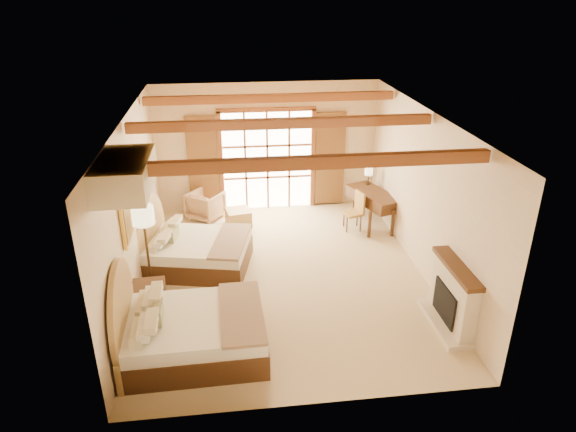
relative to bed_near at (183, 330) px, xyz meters
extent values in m
plane|color=#CFB78E|center=(1.81, 2.17, -0.44)|extent=(7.00, 7.00, 0.00)
plane|color=beige|center=(1.81, 5.67, 1.16)|extent=(5.50, 0.00, 5.50)
plane|color=beige|center=(-0.94, 2.17, 1.16)|extent=(0.00, 7.00, 7.00)
plane|color=beige|center=(4.56, 2.17, 1.16)|extent=(0.00, 7.00, 7.00)
plane|color=#B37831|center=(1.81, 2.17, 2.76)|extent=(7.00, 7.00, 0.00)
cube|color=white|center=(1.81, 5.63, 0.81)|extent=(2.20, 0.02, 2.50)
cube|color=olive|center=(0.21, 5.60, 0.81)|extent=(0.75, 0.06, 2.40)
cube|color=olive|center=(3.41, 5.60, 0.81)|extent=(0.75, 0.06, 2.40)
cube|color=#C2B49D|center=(4.43, 0.17, 0.11)|extent=(0.25, 1.30, 1.10)
cube|color=black|center=(4.36, 0.17, 0.01)|extent=(0.18, 0.80, 0.60)
cube|color=#C2B49D|center=(4.34, 0.17, -0.39)|extent=(0.45, 1.40, 0.10)
cube|color=#472417|center=(4.42, 0.17, 0.68)|extent=(0.30, 1.40, 0.08)
cube|color=gold|center=(-0.90, 1.42, 1.31)|extent=(0.05, 0.95, 0.75)
cube|color=#B68C39|center=(-0.87, 1.42, 1.31)|extent=(0.02, 0.82, 0.62)
cube|color=beige|center=(-0.59, 0.17, 2.51)|extent=(0.70, 1.40, 0.45)
cube|color=#472417|center=(0.16, 0.00, -0.22)|extent=(2.22, 1.70, 0.43)
cube|color=white|center=(0.16, 0.00, 0.11)|extent=(2.18, 1.67, 0.23)
cube|color=#93765C|center=(0.91, 0.00, 0.24)|extent=(0.69, 1.70, 0.05)
cube|color=#939469|center=(-0.35, 0.00, 0.35)|extent=(0.14, 0.45, 0.26)
cube|color=#472417|center=(0.12, 2.71, -0.24)|extent=(2.31, 1.93, 0.40)
cube|color=white|center=(0.12, 2.71, 0.07)|extent=(2.26, 1.89, 0.22)
cube|color=#93765C|center=(0.81, 2.71, 0.19)|extent=(0.93, 1.66, 0.05)
cube|color=#939469|center=(-0.35, 2.71, 0.29)|extent=(0.20, 0.43, 0.24)
cube|color=#472417|center=(-0.64, 1.04, -0.11)|extent=(0.57, 0.57, 0.65)
cylinder|color=#342716|center=(-0.69, 1.66, -0.42)|extent=(0.26, 0.26, 0.03)
cylinder|color=#342716|center=(-0.69, 1.66, 0.37)|extent=(0.04, 0.04, 1.57)
cylinder|color=#FEEFB1|center=(-0.69, 1.66, 1.24)|extent=(0.39, 0.39, 0.32)
imported|color=#A77B56|center=(0.23, 5.11, -0.09)|extent=(1.04, 1.05, 0.69)
cube|color=tan|center=(1.01, 4.60, -0.24)|extent=(0.64, 0.64, 0.40)
cube|color=#472417|center=(4.22, 4.29, 0.35)|extent=(1.12, 1.65, 0.05)
cube|color=#472417|center=(4.22, 4.29, 0.21)|extent=(1.08, 1.60, 0.24)
cube|color=#A87C34|center=(3.67, 4.06, -0.03)|extent=(0.50, 0.50, 0.05)
cube|color=#A87C34|center=(3.85, 4.06, 0.24)|extent=(0.16, 0.40, 0.49)
cylinder|color=#342716|center=(4.22, 4.85, 0.39)|extent=(0.12, 0.12, 0.02)
cylinder|color=#342716|center=(4.22, 4.85, 0.53)|extent=(0.02, 0.02, 0.28)
cylinder|color=#FEEFB1|center=(4.22, 4.85, 0.70)|extent=(0.20, 0.20, 0.16)
camera|label=1|loc=(0.80, -6.64, 4.88)|focal=32.00mm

